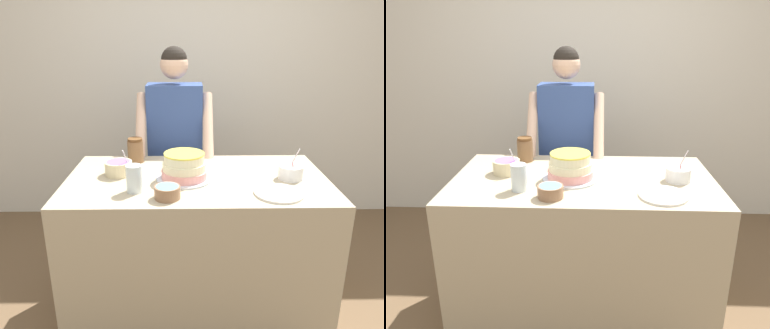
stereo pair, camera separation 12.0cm
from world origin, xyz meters
The scene contains 10 objects.
wall_back centered at (0.00, 1.88, 1.30)m, with size 10.00×0.05×2.60m.
counter centered at (0.00, 0.41, 0.46)m, with size 1.49×0.82×0.92m.
person_baker centered at (-0.14, 1.05, 0.98)m, with size 0.53×0.46×1.63m.
cake centered at (-0.07, 0.38, 0.99)m, with size 0.32×0.32×0.16m.
frosting_bowl_pink centered at (0.53, 0.38, 0.96)m, with size 0.14×0.14×0.17m.
frosting_bowl_purple centered at (-0.46, 0.47, 0.96)m, with size 0.16×0.16×0.17m.
frosting_bowl_blue centered at (-0.16, 0.12, 0.96)m, with size 0.13×0.13×0.07m.
drinking_glass centered at (-0.33, 0.21, 0.99)m, with size 0.08×0.08×0.14m.
ceramic_plate centered at (0.41, 0.16, 0.93)m, with size 0.25×0.25×0.01m.
stoneware_jar centered at (-0.39, 0.70, 1.00)m, with size 0.10×0.10×0.16m.
Camera 1 is at (-0.06, -1.60, 1.70)m, focal length 35.00 mm.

